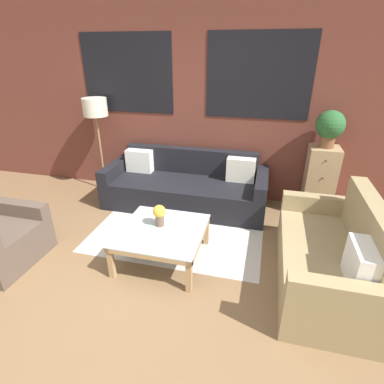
% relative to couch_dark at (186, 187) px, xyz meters
% --- Properties ---
extents(ground_plane, '(16.00, 16.00, 0.00)m').
position_rel_couch_dark_xyz_m(ground_plane, '(-0.05, -1.95, -0.28)').
color(ground_plane, brown).
extents(wall_back_brick, '(8.40, 0.09, 2.80)m').
position_rel_couch_dark_xyz_m(wall_back_brick, '(-0.05, 0.49, 1.13)').
color(wall_back_brick, brown).
rests_on(wall_back_brick, ground_plane).
extents(rug, '(2.13, 1.48, 0.00)m').
position_rel_couch_dark_xyz_m(rug, '(0.11, -0.75, -0.27)').
color(rug, '#BCB7B2').
rests_on(rug, ground_plane).
extents(couch_dark, '(2.33, 0.88, 0.78)m').
position_rel_couch_dark_xyz_m(couch_dark, '(0.00, 0.00, 0.00)').
color(couch_dark, black).
rests_on(couch_dark, ground_plane).
extents(settee_vintage, '(0.80, 1.60, 0.92)m').
position_rel_couch_dark_xyz_m(settee_vintage, '(1.80, -1.33, 0.03)').
color(settee_vintage, '#99845B').
rests_on(settee_vintage, ground_plane).
extents(coffee_table, '(0.89, 0.89, 0.38)m').
position_rel_couch_dark_xyz_m(coffee_table, '(0.11, -1.34, 0.05)').
color(coffee_table, silver).
rests_on(coffee_table, ground_plane).
extents(floor_lamp, '(0.36, 0.36, 1.48)m').
position_rel_couch_dark_xyz_m(floor_lamp, '(-1.44, 0.18, 1.00)').
color(floor_lamp, olive).
rests_on(floor_lamp, ground_plane).
extents(drawer_cabinet, '(0.39, 0.39, 0.96)m').
position_rel_couch_dark_xyz_m(drawer_cabinet, '(1.85, 0.22, 0.21)').
color(drawer_cabinet, tan).
rests_on(drawer_cabinet, ground_plane).
extents(potted_plant, '(0.36, 0.36, 0.48)m').
position_rel_couch_dark_xyz_m(potted_plant, '(1.85, 0.22, 0.96)').
color(potted_plant, brown).
rests_on(potted_plant, drawer_cabinet).
extents(flower_vase, '(0.14, 0.14, 0.24)m').
position_rel_couch_dark_xyz_m(flower_vase, '(0.06, -1.27, 0.25)').
color(flower_vase, brown).
rests_on(flower_vase, coffee_table).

